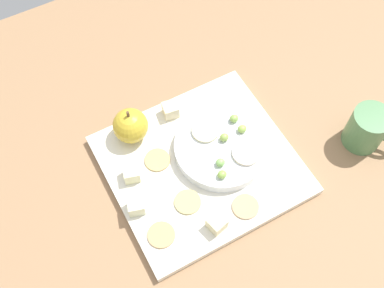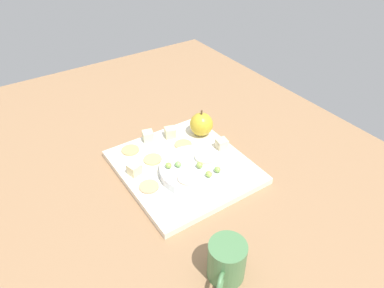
{
  "view_description": "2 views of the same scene",
  "coord_description": "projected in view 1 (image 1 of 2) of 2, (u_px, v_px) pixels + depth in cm",
  "views": [
    {
      "loc": [
        -15.19,
        -34.23,
        80.99
      ],
      "look_at": [
        3.88,
        0.57,
        10.75
      ],
      "focal_mm": 44.02,
      "sensor_mm": 36.0,
      "label": 1
    },
    {
      "loc": [
        62.15,
        -36.87,
        62.98
      ],
      "look_at": [
        4.39,
        1.69,
        10.68
      ],
      "focal_mm": 33.15,
      "sensor_mm": 36.0,
      "label": 2
    }
  ],
  "objects": [
    {
      "name": "cracker_3",
      "position": [
        245.0,
        207.0,
        0.8
      ],
      "size": [
        4.62,
        4.62,
        0.4
      ],
      "primitive_type": "cylinder",
      "color": "tan",
      "rests_on": "platter"
    },
    {
      "name": "grape_3",
      "position": [
        222.0,
        175.0,
        0.8
      ],
      "size": [
        1.66,
        1.49,
        1.35
      ],
      "primitive_type": "ellipsoid",
      "color": "#8EB44D",
      "rests_on": "serving_dish"
    },
    {
      "name": "cracker_2",
      "position": [
        161.0,
        235.0,
        0.78
      ],
      "size": [
        4.62,
        4.62,
        0.4
      ],
      "primitive_type": "cylinder",
      "color": "tan",
      "rests_on": "platter"
    },
    {
      "name": "grape_2",
      "position": [
        220.0,
        162.0,
        0.81
      ],
      "size": [
        1.66,
        1.49,
        1.38
      ],
      "primitive_type": "ellipsoid",
      "color": "#88C161",
      "rests_on": "serving_dish"
    },
    {
      "name": "grape_0",
      "position": [
        242.0,
        129.0,
        0.85
      ],
      "size": [
        1.66,
        1.49,
        1.39
      ],
      "primitive_type": "ellipsoid",
      "color": "#9AC050",
      "rests_on": "serving_dish"
    },
    {
      "name": "apple_stem",
      "position": [
        128.0,
        114.0,
        0.81
      ],
      "size": [
        0.5,
        0.5,
        1.2
      ],
      "primitive_type": "cylinder",
      "color": "brown",
      "rests_on": "apple_whole"
    },
    {
      "name": "serving_dish",
      "position": [
        221.0,
        147.0,
        0.85
      ],
      "size": [
        16.96,
        16.96,
        2.22
      ],
      "primitive_type": "cylinder",
      "color": "silver",
      "rests_on": "platter"
    },
    {
      "name": "table",
      "position": [
        175.0,
        178.0,
        0.87
      ],
      "size": [
        136.81,
        103.57,
        4.08
      ],
      "primitive_type": "cube",
      "color": "#99714E",
      "rests_on": "ground"
    },
    {
      "name": "apple_slice_0",
      "position": [
        205.0,
        131.0,
        0.85
      ],
      "size": [
        4.97,
        4.97,
        0.6
      ],
      "primitive_type": "cylinder",
      "color": "beige",
      "rests_on": "serving_dish"
    },
    {
      "name": "cheese_cube_3",
      "position": [
        217.0,
        224.0,
        0.77
      ],
      "size": [
        3.31,
        3.31,
        2.73
      ],
      "primitive_type": "cube",
      "rotation": [
        0.0,
        0.0,
        0.24
      ],
      "color": "beige",
      "rests_on": "platter"
    },
    {
      "name": "grape_4",
      "position": [
        234.0,
        119.0,
        0.86
      ],
      "size": [
        1.66,
        1.49,
        1.39
      ],
      "primitive_type": "ellipsoid",
      "color": "#8CB351",
      "rests_on": "serving_dish"
    },
    {
      "name": "grape_1",
      "position": [
        225.0,
        139.0,
        0.84
      ],
      "size": [
        1.66,
        1.49,
        1.48
      ],
      "primitive_type": "ellipsoid",
      "color": "#93B350",
      "rests_on": "serving_dish"
    },
    {
      "name": "cracker_0",
      "position": [
        188.0,
        202.0,
        0.81
      ],
      "size": [
        4.62,
        4.62,
        0.4
      ],
      "primitive_type": "cylinder",
      "color": "tan",
      "rests_on": "platter"
    },
    {
      "name": "apple_whole",
      "position": [
        130.0,
        126.0,
        0.85
      ],
      "size": [
        6.43,
        6.43,
        6.43
      ],
      "primitive_type": "sphere",
      "color": "gold",
      "rests_on": "platter"
    },
    {
      "name": "cup",
      "position": [
        367.0,
        129.0,
        0.85
      ],
      "size": [
        7.97,
        8.95,
        8.15
      ],
      "color": "#4D7F4C",
      "rests_on": "table"
    },
    {
      "name": "cheese_cube_1",
      "position": [
        170.0,
        110.0,
        0.88
      ],
      "size": [
        3.11,
        3.11,
        2.73
      ],
      "primitive_type": "cube",
      "rotation": [
        0.0,
        0.0,
        1.42
      ],
      "color": "beige",
      "rests_on": "platter"
    },
    {
      "name": "cracker_1",
      "position": [
        157.0,
        160.0,
        0.85
      ],
      "size": [
        4.62,
        4.62,
        0.4
      ],
      "primitive_type": "cylinder",
      "color": "tan",
      "rests_on": "platter"
    },
    {
      "name": "platter",
      "position": [
        201.0,
        165.0,
        0.85
      ],
      "size": [
        32.43,
        29.85,
        1.69
      ],
      "primitive_type": "cube",
      "color": "white",
      "rests_on": "table"
    },
    {
      "name": "cheese_cube_0",
      "position": [
        136.0,
        206.0,
        0.79
      ],
      "size": [
        3.37,
        3.37,
        2.73
      ],
      "primitive_type": "cube",
      "rotation": [
        0.0,
        0.0,
        1.29
      ],
      "color": "beige",
      "rests_on": "platter"
    },
    {
      "name": "cheese_cube_2",
      "position": [
        132.0,
        174.0,
        0.82
      ],
      "size": [
        3.38,
        3.38,
        2.73
      ],
      "primitive_type": "cube",
      "rotation": [
        0.0,
        0.0,
        1.29
      ],
      "color": "beige",
      "rests_on": "platter"
    },
    {
      "name": "apple_slice_1",
      "position": [
        246.0,
        153.0,
        0.83
      ],
      "size": [
        4.97,
        4.97,
        0.6
      ],
      "primitive_type": "cylinder",
      "color": "beige",
      "rests_on": "serving_dish"
    }
  ]
}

